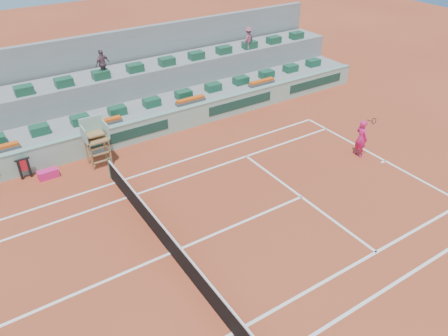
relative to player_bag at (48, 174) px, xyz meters
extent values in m
plane|color=#9D381E|center=(2.41, -7.57, -0.20)|extent=(90.00, 90.00, 0.00)
cube|color=gray|center=(2.41, 3.13, 0.40)|extent=(36.00, 4.00, 1.20)
cube|color=gray|center=(2.41, 4.73, 1.10)|extent=(36.00, 2.40, 2.60)
cube|color=gray|center=(2.41, 6.33, 2.00)|extent=(36.00, 0.40, 4.40)
cube|color=#E81E6E|center=(0.00, 0.00, 0.00)|extent=(0.91, 0.41, 0.41)
imported|color=#6D4852|center=(4.62, 4.19, 3.17)|extent=(0.98, 0.69, 1.55)
imported|color=#994C5E|center=(14.14, 3.94, 3.11)|extent=(1.05, 0.81, 1.43)
cube|color=white|center=(14.30, -7.57, -0.20)|extent=(0.12, 10.97, 0.01)
cube|color=white|center=(2.41, -2.09, -0.20)|extent=(23.77, 0.12, 0.01)
cube|color=white|center=(2.41, -11.69, -0.20)|extent=(23.77, 0.12, 0.01)
cube|color=white|center=(2.41, -3.46, -0.20)|extent=(23.77, 0.12, 0.01)
cube|color=white|center=(8.81, -7.57, -0.20)|extent=(0.12, 8.23, 0.01)
cube|color=white|center=(2.41, -7.57, -0.20)|extent=(12.80, 0.12, 0.01)
cube|color=white|center=(14.15, -7.57, -0.20)|extent=(0.30, 0.12, 0.01)
cube|color=black|center=(2.41, -7.57, 0.26)|extent=(0.03, 11.87, 0.92)
cube|color=white|center=(2.41, -7.57, 0.75)|extent=(0.06, 11.87, 0.07)
cylinder|color=#214E39|center=(2.41, -1.64, 0.35)|extent=(0.10, 0.10, 1.10)
cube|color=#95BBA5|center=(2.41, 0.93, 0.40)|extent=(36.00, 0.30, 1.20)
cube|color=gray|center=(2.41, 0.93, 1.03)|extent=(36.00, 0.34, 0.06)
cube|color=#153B30|center=(4.41, 0.77, 0.45)|extent=(4.40, 0.02, 0.56)
cube|color=#153B30|center=(11.41, 0.77, 0.45)|extent=(4.40, 0.02, 0.56)
cube|color=#153B30|center=(17.41, 0.77, 0.45)|extent=(4.40, 0.02, 0.56)
cube|color=olive|center=(1.96, -0.52, 0.47)|extent=(0.08, 0.08, 1.35)
cube|color=olive|center=(2.86, -0.52, 0.47)|extent=(0.08, 0.08, 1.35)
cube|color=olive|center=(1.96, 0.18, 0.47)|extent=(0.08, 0.08, 1.35)
cube|color=olive|center=(2.86, 0.18, 0.47)|extent=(0.08, 0.08, 1.35)
cube|color=olive|center=(2.41, -0.17, 1.19)|extent=(1.10, 0.90, 0.08)
cube|color=#95BBA5|center=(2.41, 0.21, 1.70)|extent=(1.10, 0.08, 1.00)
cube|color=#95BBA5|center=(1.89, -0.17, 1.55)|extent=(0.06, 0.90, 0.80)
cube|color=#95BBA5|center=(2.93, -0.17, 1.55)|extent=(0.06, 0.90, 0.80)
cube|color=olive|center=(2.41, -0.07, 1.43)|extent=(0.80, 0.60, 0.08)
cube|color=olive|center=(2.41, -0.52, 0.15)|extent=(0.90, 0.08, 0.06)
cube|color=olive|center=(2.41, -0.52, 0.55)|extent=(0.90, 0.08, 0.06)
cube|color=olive|center=(2.41, -0.52, 0.90)|extent=(0.90, 0.08, 0.06)
cube|color=#1A4F34|center=(0.41, 2.23, 1.22)|extent=(0.90, 0.60, 0.44)
cube|color=#1A4F34|center=(2.41, 2.23, 1.22)|extent=(0.90, 0.60, 0.44)
cube|color=#1A4F34|center=(4.41, 2.23, 1.22)|extent=(0.90, 0.60, 0.44)
cube|color=#1A4F34|center=(6.41, 2.23, 1.22)|extent=(0.90, 0.60, 0.44)
cube|color=#1A4F34|center=(8.41, 2.23, 1.22)|extent=(0.90, 0.60, 0.44)
cube|color=#1A4F34|center=(10.41, 2.23, 1.22)|extent=(0.90, 0.60, 0.44)
cube|color=#1A4F34|center=(12.41, 2.23, 1.22)|extent=(0.90, 0.60, 0.44)
cube|color=#1A4F34|center=(14.41, 2.23, 1.22)|extent=(0.90, 0.60, 0.44)
cube|color=#1A4F34|center=(16.41, 2.23, 1.22)|extent=(0.90, 0.60, 0.44)
cube|color=#1A4F34|center=(18.41, 2.23, 1.22)|extent=(0.90, 0.60, 0.44)
cube|color=#1A4F34|center=(0.41, 4.13, 2.62)|extent=(0.90, 0.60, 0.44)
cube|color=#1A4F34|center=(2.41, 4.13, 2.62)|extent=(0.90, 0.60, 0.44)
cube|color=#1A4F34|center=(4.41, 4.13, 2.62)|extent=(0.90, 0.60, 0.44)
cube|color=#1A4F34|center=(6.41, 4.13, 2.62)|extent=(0.90, 0.60, 0.44)
cube|color=#1A4F34|center=(8.41, 4.13, 2.62)|extent=(0.90, 0.60, 0.44)
cube|color=#1A4F34|center=(10.41, 4.13, 2.62)|extent=(0.90, 0.60, 0.44)
cube|color=#1A4F34|center=(12.41, 4.13, 2.62)|extent=(0.90, 0.60, 0.44)
cube|color=#1A4F34|center=(14.41, 4.13, 2.62)|extent=(0.90, 0.60, 0.44)
cube|color=#1A4F34|center=(16.41, 4.13, 2.62)|extent=(0.90, 0.60, 0.44)
cube|color=#1A4F34|center=(18.41, 4.13, 2.62)|extent=(0.90, 0.60, 0.44)
cube|color=#505050|center=(3.41, 1.43, 1.08)|extent=(1.80, 0.36, 0.16)
cube|color=#DB4E12|center=(3.41, 1.43, 1.22)|extent=(1.70, 0.32, 0.12)
cube|color=#505050|center=(8.41, 1.43, 1.08)|extent=(1.80, 0.36, 0.16)
cube|color=#DB4E12|center=(8.41, 1.43, 1.22)|extent=(1.70, 0.32, 0.12)
cube|color=#505050|center=(13.41, 1.43, 1.08)|extent=(1.80, 0.36, 0.16)
cube|color=#DB4E12|center=(13.41, 1.43, 1.22)|extent=(1.70, 0.32, 0.12)
cube|color=black|center=(-1.06, 0.54, 0.30)|extent=(0.11, 0.11, 1.00)
cube|color=black|center=(-0.66, 0.54, 0.30)|extent=(0.11, 0.11, 1.00)
cube|color=black|center=(-0.86, 0.54, 0.80)|extent=(0.66, 0.09, 0.06)
cube|color=red|center=(-0.86, 0.52, 0.50)|extent=(0.48, 0.04, 0.56)
imported|color=#E81E6E|center=(13.61, -6.44, 0.76)|extent=(0.54, 0.75, 1.94)
cylinder|color=black|center=(13.61, -6.74, 1.85)|extent=(0.03, 0.35, 0.09)
torus|color=black|center=(13.61, -6.96, 1.92)|extent=(0.31, 0.08, 0.31)
camera|label=1|loc=(-2.41, -18.58, 11.06)|focal=35.00mm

